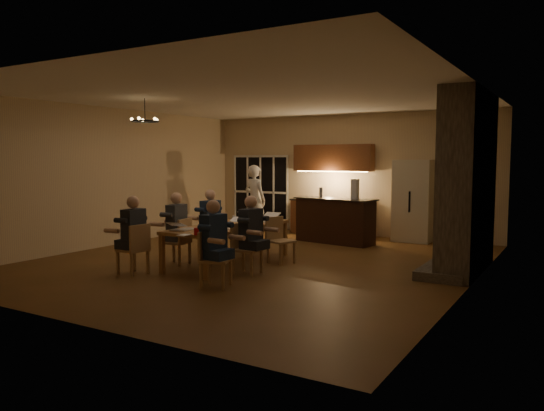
{
  "coord_description": "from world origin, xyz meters",
  "views": [
    {
      "loc": [
        5.51,
        -8.72,
        2.01
      ],
      "look_at": [
        0.16,
        0.3,
        1.09
      ],
      "focal_mm": 35.0,
      "sensor_mm": 36.0,
      "label": 1
    }
  ],
  "objects": [
    {
      "name": "can_cola",
      "position": [
        -0.54,
        1.0,
        0.81
      ],
      "size": [
        0.06,
        0.06,
        0.12
      ],
      "primitive_type": "cylinder",
      "color": "#3F0F0C",
      "rests_on": "dining_table"
    },
    {
      "name": "chandelier",
      "position": [
        -1.95,
        -1.01,
        2.75
      ],
      "size": [
        0.54,
        0.54,
        0.03
      ],
      "primitive_type": "torus",
      "color": "black",
      "rests_on": "ceiling"
    },
    {
      "name": "dining_table",
      "position": [
        -0.36,
        -0.46,
        0.38
      ],
      "size": [
        1.1,
        2.79,
        0.75
      ],
      "primitive_type": "cube",
      "color": "#BF824C",
      "rests_on": "ground"
    },
    {
      "name": "laptop_f",
      "position": [
        -0.03,
        0.52,
        0.86
      ],
      "size": [
        0.35,
        0.31,
        0.23
      ],
      "primitive_type": null,
      "rotation": [
        0.0,
        0.0,
        0.11
      ],
      "color": "silver",
      "rests_on": "dining_table"
    },
    {
      "name": "bar_blender",
      "position": [
        0.87,
        2.92,
        1.32
      ],
      "size": [
        0.17,
        0.17,
        0.47
      ],
      "primitive_type": "cube",
      "rotation": [
        0.0,
        0.0,
        -0.11
      ],
      "color": "silver",
      "rests_on": "bar_island"
    },
    {
      "name": "laptop_c",
      "position": [
        -0.66,
        -0.44,
        0.86
      ],
      "size": [
        0.38,
        0.35,
        0.23
      ],
      "primitive_type": null,
      "rotation": [
        0.0,
        0.0,
        3.4
      ],
      "color": "silver",
      "rests_on": "dining_table"
    },
    {
      "name": "chair_left_mid",
      "position": [
        -1.18,
        -1.04,
        0.45
      ],
      "size": [
        0.49,
        0.49,
        0.89
      ],
      "primitive_type": null,
      "rotation": [
        0.0,
        0.0,
        -1.44
      ],
      "color": "#AC7F56",
      "rests_on": "ground"
    },
    {
      "name": "left_wall",
      "position": [
        -4.02,
        0.0,
        1.6
      ],
      "size": [
        0.04,
        9.0,
        3.2
      ],
      "primitive_type": "cube",
      "color": "tan",
      "rests_on": "ground"
    },
    {
      "name": "can_silver",
      "position": [
        -0.26,
        -1.14,
        0.81
      ],
      "size": [
        0.06,
        0.06,
        0.12
      ],
      "primitive_type": "cylinder",
      "color": "#B2B2B7",
      "rests_on": "dining_table"
    },
    {
      "name": "person_right_near",
      "position": [
        0.5,
        -2.08,
        0.69
      ],
      "size": [
        0.66,
        0.66,
        1.38
      ],
      "primitive_type": null,
      "rotation": [
        0.0,
        0.0,
        1.47
      ],
      "color": "#1E304D",
      "rests_on": "ground"
    },
    {
      "name": "plate_left",
      "position": [
        -0.65,
        -1.32,
        0.76
      ],
      "size": [
        0.27,
        0.27,
        0.02
      ],
      "primitive_type": "cylinder",
      "color": "white",
      "rests_on": "dining_table"
    },
    {
      "name": "person_left_mid",
      "position": [
        -1.21,
        -0.98,
        0.69
      ],
      "size": [
        0.67,
        0.67,
        1.38
      ],
      "primitive_type": null,
      "rotation": [
        0.0,
        0.0,
        -1.45
      ],
      "color": "#3D4148",
      "rests_on": "ground"
    },
    {
      "name": "chair_left_far",
      "position": [
        -1.23,
        0.21,
        0.45
      ],
      "size": [
        0.54,
        0.54,
        0.89
      ],
      "primitive_type": null,
      "rotation": [
        0.0,
        0.0,
        -1.31
      ],
      "color": "#AC7F56",
      "rests_on": "ground"
    },
    {
      "name": "redcup_mid",
      "position": [
        -0.78,
        -0.0,
        0.81
      ],
      "size": [
        0.09,
        0.09,
        0.12
      ],
      "primitive_type": "cylinder",
      "color": "red",
      "rests_on": "dining_table"
    },
    {
      "name": "chair_left_near",
      "position": [
        -1.26,
        -2.09,
        0.45
      ],
      "size": [
        0.48,
        0.48,
        0.89
      ],
      "primitive_type": null,
      "rotation": [
        0.0,
        0.0,
        -1.66
      ],
      "color": "#AC7F56",
      "rests_on": "ground"
    },
    {
      "name": "floor",
      "position": [
        0.0,
        0.0,
        0.0
      ],
      "size": [
        9.0,
        9.0,
        0.0
      ],
      "primitive_type": "plane",
      "color": "brown",
      "rests_on": "ground"
    },
    {
      "name": "laptop_a",
      "position": [
        -0.67,
        -1.52,
        0.86
      ],
      "size": [
        0.36,
        0.32,
        0.23
      ],
      "primitive_type": null,
      "rotation": [
        0.0,
        0.0,
        3.29
      ],
      "color": "silver",
      "rests_on": "dining_table"
    },
    {
      "name": "notepad",
      "position": [
        -0.2,
        -1.97,
        0.76
      ],
      "size": [
        0.16,
        0.22,
        0.01
      ],
      "primitive_type": "cube",
      "rotation": [
        0.0,
        0.0,
        0.02
      ],
      "color": "white",
      "rests_on": "dining_table"
    },
    {
      "name": "right_wall",
      "position": [
        4.02,
        0.0,
        1.6
      ],
      "size": [
        0.04,
        9.0,
        3.2
      ],
      "primitive_type": "cube",
      "color": "tan",
      "rests_on": "ground"
    },
    {
      "name": "chair_right_near",
      "position": [
        0.56,
        -2.11,
        0.45
      ],
      "size": [
        0.55,
        0.55,
        0.89
      ],
      "primitive_type": null,
      "rotation": [
        0.0,
        0.0,
        1.86
      ],
      "color": "#AC7F56",
      "rests_on": "ground"
    },
    {
      "name": "chair_right_far",
      "position": [
        0.49,
        0.09,
        0.45
      ],
      "size": [
        0.56,
        0.56,
        0.89
      ],
      "primitive_type": null,
      "rotation": [
        0.0,
        0.0,
        1.25
      ],
      "color": "#AC7F56",
      "rests_on": "ground"
    },
    {
      "name": "kitchenette",
      "position": [
        -0.3,
        4.2,
        1.2
      ],
      "size": [
        2.24,
        0.68,
        2.4
      ],
      "primitive_type": null,
      "color": "brown",
      "rests_on": "ground"
    },
    {
      "name": "standing_person",
      "position": [
        -2.08,
        3.18,
        0.93
      ],
      "size": [
        0.75,
        0.57,
        1.86
      ],
      "primitive_type": "imported",
      "rotation": [
        0.0,
        0.0,
        2.95
      ],
      "color": "white",
      "rests_on": "ground"
    },
    {
      "name": "ceiling",
      "position": [
        0.0,
        0.0,
        3.22
      ],
      "size": [
        8.0,
        9.0,
        0.04
      ],
      "primitive_type": "cube",
      "color": "white",
      "rests_on": "back_wall"
    },
    {
      "name": "mug_mid",
      "position": [
        -0.25,
        0.07,
        0.8
      ],
      "size": [
        0.09,
        0.09,
        0.1
      ],
      "primitive_type": "cylinder",
      "color": "white",
      "rests_on": "dining_table"
    },
    {
      "name": "french_doors",
      "position": [
        -2.7,
        4.47,
        1.05
      ],
      "size": [
        1.86,
        0.08,
        2.1
      ],
      "primitive_type": "cube",
      "color": "black",
      "rests_on": "ground"
    },
    {
      "name": "laptop_e",
      "position": [
        -0.57,
        0.59,
        0.86
      ],
      "size": [
        0.41,
        0.39,
        0.23
      ],
      "primitive_type": null,
      "rotation": [
        0.0,
        0.0,
        2.71
      ],
      "color": "silver",
      "rests_on": "dining_table"
    },
    {
      "name": "redcup_near",
      "position": [
        -0.04,
        -1.83,
        0.81
      ],
      "size": [
        0.1,
        0.1,
        0.12
      ],
      "primitive_type": "cylinder",
      "color": "red",
      "rests_on": "dining_table"
    },
    {
      "name": "bar_island",
      "position": [
        0.35,
        2.95,
        0.54
      ],
      "size": [
        2.09,
        0.99,
        1.08
      ],
      "primitive_type": "cube",
      "rotation": [
        0.0,
        0.0,
        -0.16
      ],
      "color": "black",
      "rests_on": "ground"
    },
    {
      "name": "bar_bottle",
      "position": [
        -0.1,
        3.08,
        1.2
      ],
      "size": [
        0.08,
        0.08,
        0.24
      ],
      "primitive_type": "cylinder",
      "color": "#99999E",
      "rests_on": "bar_island"
    },
    {
      "name": "mug_back",
      "position": [
        -0.75,
        0.29,
        0.8
      ],
      "size": [
        0.09,
        0.09,
        0.1
      ],
      "primitive_type": "cylinder",
      "color": "white",
      "rests_on": "dining_table"
    },
    {
      "name": "back_wall",
      "position": [
        0.0,
        4.52,
        1.6
      ],
      "size": [
        8.0,
        0.04,
        3.2
      ],
      "primitive_type": "cube",
      "color": "tan",
      "rests_on": "ground"
    },
    {
      "name": "plate_near",
      "position": [
        -0.05,
        -1.01,
        0.76
      ],
      "size": [
        0.26,
        0.26,
        0.02
      ],
      "primitive_type": "cylinder",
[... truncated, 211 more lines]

